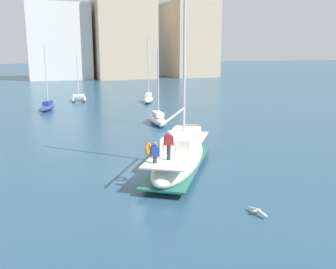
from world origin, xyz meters
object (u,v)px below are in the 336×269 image
Objects in this scene: moored_sloop_near at (157,119)px; seagull at (257,211)px; moored_sloop_far at (148,98)px; moored_cutter_right at (79,98)px; main_sailboat at (180,156)px; moored_cutter_left at (47,106)px.

moored_sloop_near is 21.67m from seagull.
moored_sloop_far is 9.95m from moored_cutter_right.
main_sailboat is 27.69m from moored_cutter_left.
moored_cutter_left is (-6.03, 27.02, -0.39)m from main_sailboat.
moored_cutter_left is 6.23× the size of seagull.
main_sailboat is 34.51m from moored_cutter_right.
moored_cutter_right is (-8.80, 4.65, -0.07)m from moored_sloop_far.
moored_sloop_far reaches higher than moored_sloop_near.
moored_cutter_right is at bearing 103.46° from moored_sloop_near.
moored_cutter_left is at bearing -168.27° from moored_sloop_far.
main_sailboat reaches higher than seagull.
moored_cutter_left is (-9.51, 12.66, -0.03)m from moored_sloop_near.
seagull is (-2.73, -21.50, -0.35)m from moored_sloop_near.
moored_cutter_left is at bearing 102.57° from main_sailboat.
moored_sloop_near is at bearing 82.76° from seagull.
moored_sloop_near reaches higher than moored_cutter_right.
moored_cutter_right is at bearing 152.13° from moored_sloop_far.
main_sailboat is at bearing -104.06° from moored_sloop_far.
moored_sloop_near is 20.68m from moored_cutter_right.
main_sailboat is 14.78m from moored_sloop_near.
moored_sloop_near is at bearing -76.54° from moored_cutter_right.
moored_sloop_near reaches higher than seagull.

